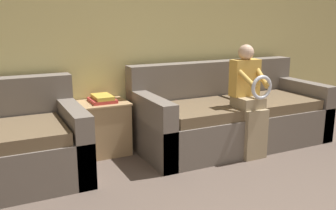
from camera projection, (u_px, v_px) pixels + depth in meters
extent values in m
cube|color=#DBCC7F|center=(139.00, 31.00, 4.22)|extent=(7.22, 0.06, 2.55)
cube|color=#70665B|center=(232.00, 127.00, 4.30)|extent=(2.20, 0.98, 0.41)
cube|color=#70665B|center=(214.00, 82.00, 4.53)|extent=(2.20, 0.20, 0.51)
cube|color=#70665B|center=(150.00, 127.00, 3.83)|extent=(0.16, 0.98, 0.66)
cube|color=#70665B|center=(299.00, 107.00, 4.71)|extent=(0.16, 0.98, 0.66)
cube|color=brown|center=(201.00, 111.00, 3.95)|extent=(0.88, 0.74, 0.11)
cube|color=brown|center=(271.00, 102.00, 4.35)|extent=(0.88, 0.74, 0.11)
cube|color=#70665B|center=(74.00, 138.00, 3.52)|extent=(0.16, 0.99, 0.64)
cube|color=brown|center=(28.00, 132.00, 3.23)|extent=(0.61, 0.75, 0.11)
cube|color=tan|center=(255.00, 134.00, 3.84)|extent=(0.26, 0.10, 0.52)
cube|color=tan|center=(248.00, 102.00, 3.88)|extent=(0.26, 0.28, 0.11)
cube|color=gold|center=(245.00, 78.00, 3.89)|extent=(0.31, 0.14, 0.38)
sphere|color=#DBB293|center=(246.00, 52.00, 3.83)|extent=(0.16, 0.16, 0.16)
torus|color=silver|center=(262.00, 87.00, 3.67)|extent=(0.24, 0.04, 0.24)
cylinder|color=gold|center=(245.00, 78.00, 3.72)|extent=(0.11, 0.31, 0.22)
cylinder|color=gold|center=(261.00, 76.00, 3.81)|extent=(0.11, 0.31, 0.22)
cube|color=tan|center=(103.00, 128.00, 3.98)|extent=(0.51, 0.41, 0.56)
cube|color=tan|center=(102.00, 103.00, 3.92)|extent=(0.53, 0.43, 0.02)
cube|color=#BC3833|center=(102.00, 100.00, 3.92)|extent=(0.25, 0.30, 0.03)
cube|color=gold|center=(103.00, 97.00, 3.91)|extent=(0.18, 0.29, 0.04)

